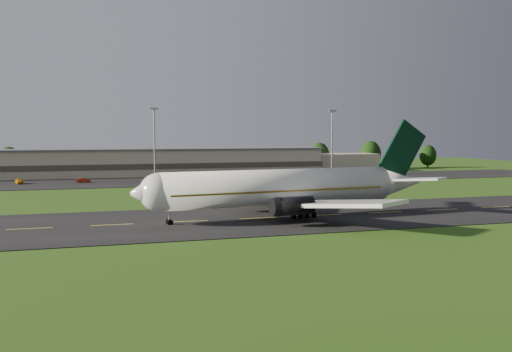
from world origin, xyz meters
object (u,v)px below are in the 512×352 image
object	(u,v)px
service_vehicle_b	(84,180)
service_vehicle_a	(19,181)
light_mast_centre	(154,135)
service_vehicle_c	(179,179)
light_mast_east	(332,134)
airliner	(284,188)
service_vehicle_d	(259,176)
terminal	(153,163)

from	to	relation	value
service_vehicle_b	service_vehicle_a	bearing A→B (deg)	86.57
light_mast_centre	service_vehicle_b	bearing A→B (deg)	-160.85
service_vehicle_b	service_vehicle_c	bearing A→B (deg)	-97.44
light_mast_east	service_vehicle_a	bearing A→B (deg)	-176.76
airliner	service_vehicle_a	size ratio (longest dim) A/B	12.32
light_mast_centre	service_vehicle_b	world-z (taller)	light_mast_centre
service_vehicle_b	light_mast_centre	bearing A→B (deg)	-68.34
light_mast_centre	service_vehicle_c	size ratio (longest dim) A/B	3.93
airliner	service_vehicle_b	size ratio (longest dim) A/B	13.90
service_vehicle_a	service_vehicle_b	bearing A→B (deg)	-20.83
light_mast_centre	service_vehicle_c	bearing A→B (deg)	-65.82
light_mast_centre	service_vehicle_d	xyz separation A→B (m)	(29.29, -6.18, -11.96)
service_vehicle_a	service_vehicle_c	bearing A→B (deg)	-23.27
service_vehicle_a	airliner	bearing A→B (deg)	-73.49
terminal	service_vehicle_a	bearing A→B (deg)	-149.96
light_mast_centre	service_vehicle_b	size ratio (longest dim) A/B	5.52
light_mast_east	service_vehicle_d	xyz separation A→B (m)	(-25.71, -6.18, -11.96)
terminal	light_mast_east	bearing A→B (deg)	-16.80
light_mast_centre	light_mast_east	world-z (taller)	same
service_vehicle_b	airliner	bearing A→B (deg)	-155.37
light_mast_east	terminal	bearing A→B (deg)	163.20
service_vehicle_d	light_mast_east	bearing A→B (deg)	-23.84
airliner	service_vehicle_b	world-z (taller)	airliner
airliner	service_vehicle_d	size ratio (longest dim) A/B	10.94
airliner	light_mast_centre	size ratio (longest dim) A/B	2.52
terminal	service_vehicle_b	xyz separation A→B (m)	(-20.93, -22.96, -3.28)
light_mast_centre	light_mast_east	bearing A→B (deg)	0.00
light_mast_east	service_vehicle_b	world-z (taller)	light_mast_east
terminal	service_vehicle_d	distance (m)	35.89
airliner	light_mast_east	size ratio (longest dim) A/B	2.52
airliner	light_mast_centre	xyz separation A→B (m)	(-10.19, 79.91, 8.08)
light_mast_centre	service_vehicle_c	xyz separation A→B (m)	(4.98, -11.08, -11.92)
service_vehicle_d	service_vehicle_a	bearing A→B (deg)	141.71
light_mast_centre	service_vehicle_d	distance (m)	32.23
light_mast_centre	service_vehicle_d	bearing A→B (deg)	-11.91
service_vehicle_b	service_vehicle_d	size ratio (longest dim) A/B	0.79
airliner	service_vehicle_d	distance (m)	76.26
airliner	terminal	distance (m)	96.49
terminal	service_vehicle_d	bearing A→B (deg)	-38.72
service_vehicle_c	service_vehicle_d	size ratio (longest dim) A/B	1.11
airliner	service_vehicle_b	bearing A→B (deg)	105.84
airliner	service_vehicle_c	bearing A→B (deg)	88.06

